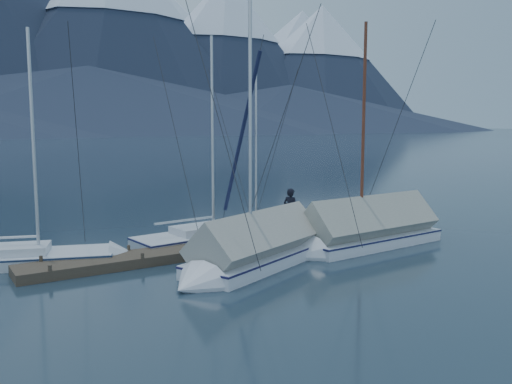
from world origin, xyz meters
TOP-DOWN VIEW (x-y plane):
  - ground at (0.00, 0.00)m, footprint 1000.00×1000.00m
  - dock at (0.00, 2.00)m, footprint 18.00×1.50m
  - mooring_posts at (-0.50, 2.00)m, footprint 15.12×1.52m
  - sailboat_open_left at (-7.44, 3.52)m, footprint 6.94×4.00m
  - sailboat_open_mid at (-0.50, 3.83)m, footprint 7.13×2.99m
  - sailboat_open_right at (1.75, 4.23)m, footprint 6.26×3.06m
  - sailboat_covered_near at (3.40, -0.22)m, footprint 7.60×3.22m
  - sailboat_covered_far at (-2.04, -0.74)m, footprint 7.15×4.52m
  - person at (2.02, 2.44)m, footprint 0.68×0.79m

SIDE VIEW (x-z plane):
  - ground at x=0.00m, z-range 0.00..0.00m
  - dock at x=0.00m, z-range -0.16..0.38m
  - sailboat_open_right at x=1.75m, z-range -3.85..4.13m
  - sailboat_open_left at x=-7.44m, z-range -4.27..4.58m
  - sailboat_open_mid at x=-0.50m, z-range -4.44..4.77m
  - mooring_posts at x=-0.50m, z-range 0.17..0.52m
  - sailboat_covered_far at x=-2.04m, z-range -4.36..5.31m
  - sailboat_covered_near at x=3.40m, z-range -4.37..5.34m
  - person at x=2.02m, z-range 0.34..2.18m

